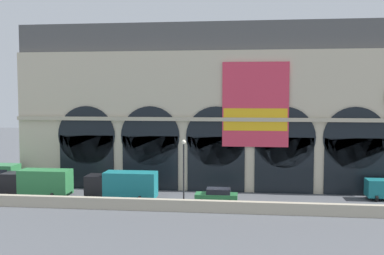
% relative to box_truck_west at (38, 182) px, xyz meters
% --- Properties ---
extents(ground_plane, '(200.00, 200.00, 0.00)m').
position_rel_box_truck_west_xyz_m(ground_plane, '(19.18, 0.54, -1.70)').
color(ground_plane, '#54565B').
extents(quay_parapet_wall, '(90.00, 0.70, 1.15)m').
position_rel_box_truck_west_xyz_m(quay_parapet_wall, '(19.18, -3.90, -1.13)').
color(quay_parapet_wall, '#B2A891').
rests_on(quay_parapet_wall, ground).
extents(station_building, '(48.22, 6.10, 19.76)m').
position_rel_box_truck_west_xyz_m(station_building, '(19.21, 8.37, 7.95)').
color(station_building, beige).
rests_on(station_building, ground).
extents(box_truck_west, '(7.50, 2.91, 3.12)m').
position_rel_box_truck_west_xyz_m(box_truck_west, '(0.00, 0.00, 0.00)').
color(box_truck_west, black).
rests_on(box_truck_west, ground).
extents(box_truck_midwest, '(7.50, 2.91, 3.12)m').
position_rel_box_truck_west_xyz_m(box_truck_midwest, '(9.61, -0.30, 0.00)').
color(box_truck_midwest, black).
rests_on(box_truck_midwest, ground).
extents(car_center, '(4.40, 2.22, 1.55)m').
position_rel_box_truck_west_xyz_m(car_center, '(19.67, -0.12, -0.90)').
color(car_center, '#2D7A42').
rests_on(car_center, ground).
extents(street_lamp_quayside, '(0.44, 0.44, 6.90)m').
position_rel_box_truck_west_xyz_m(street_lamp_quayside, '(16.58, -3.10, 2.71)').
color(street_lamp_quayside, black).
rests_on(street_lamp_quayside, ground).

